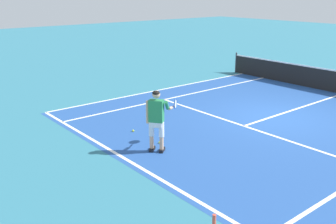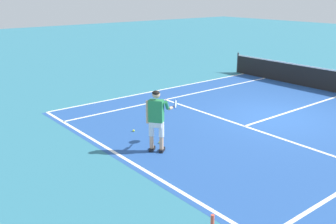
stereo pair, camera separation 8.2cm
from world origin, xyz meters
name	(u,v)px [view 1 (the left image)]	position (x,y,z in m)	size (l,w,h in m)	color
ground_plane	(273,117)	(0.00, 0.00, 0.00)	(80.00, 80.00, 0.00)	teal
court_inner_surface	(263,120)	(0.00, -0.55, 0.00)	(10.98, 11.19, 0.00)	#234C93
line_baseline	(132,162)	(0.00, -5.95, 0.00)	(10.98, 0.10, 0.01)	white
line_service	(244,126)	(0.00, -1.55, 0.00)	(8.23, 0.10, 0.01)	white
line_centre_service	(300,108)	(0.00, 1.65, 0.00)	(0.10, 6.40, 0.01)	white
line_singles_left	(183,95)	(-4.12, -0.55, 0.00)	(0.10, 10.79, 0.01)	white
line_doubles_left	(163,89)	(-5.49, -0.55, 0.00)	(0.10, 10.79, 0.01)	white
tennis_player	(157,117)	(-0.17, -4.99, 0.99)	(0.62, 1.21, 1.71)	black
tennis_ball_near_feet	(160,142)	(-0.57, -4.59, 0.03)	(0.07, 0.07, 0.07)	#CCE02D
tennis_ball_by_baseline	(133,131)	(-1.85, -4.63, 0.03)	(0.07, 0.07, 0.07)	#CCE02D
water_bottle	(214,221)	(3.31, -6.36, 0.14)	(0.07, 0.07, 0.27)	#E04C38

